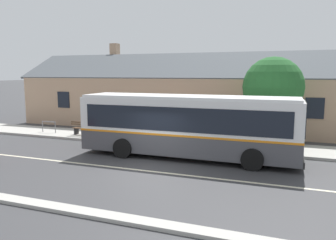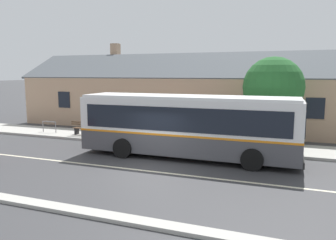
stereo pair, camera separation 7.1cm
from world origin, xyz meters
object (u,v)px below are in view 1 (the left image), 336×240
Objects in this scene: transit_bus at (187,125)px; bench_by_building at (85,129)px; bike_rack at (49,125)px; street_tree_primary at (273,87)px.

transit_bus is 5.85× the size of bench_by_building.
transit_bus reaches higher than bike_rack.
street_tree_primary reaches higher than bench_by_building.
street_tree_primary is at bearing 4.70° from bike_rack.
bench_by_building is at bearing -173.85° from street_tree_primary.
transit_bus is at bearing -18.51° from bench_by_building.
bench_by_building is 1.63× the size of bike_rack.
bench_by_building is at bearing 161.49° from transit_bus.
bike_rack is at bearing 179.02° from bench_by_building.
transit_bus is 2.12× the size of street_tree_primary.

